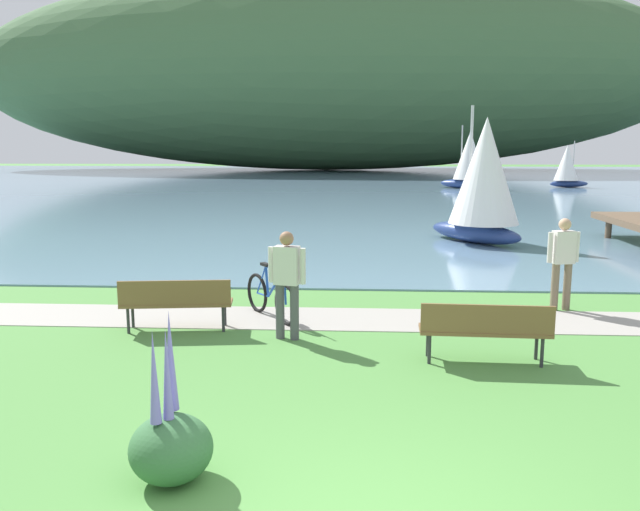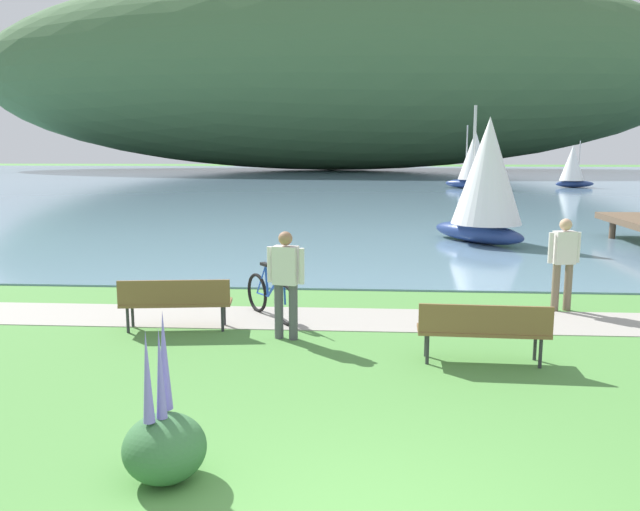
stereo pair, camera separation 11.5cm
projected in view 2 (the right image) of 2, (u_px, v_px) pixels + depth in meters
name	position (u px, v px, depth m)	size (l,w,h in m)	color
bay_water	(364.00, 182.00, 52.85)	(180.00, 80.00, 0.04)	#6B8EA8
distant_hillside	(331.00, 72.00, 76.92)	(86.83, 28.00, 23.26)	#42663D
shoreline_path	(363.00, 319.00, 11.28)	(60.00, 1.50, 0.01)	#A39E93
park_bench_near_camera	(175.00, 300.00, 10.53)	(1.85, 0.70, 0.88)	brown
park_bench_further_along	(483.00, 328.00, 8.91)	(1.82, 0.55, 0.88)	brown
bicycle_leaning_near_bench	(271.00, 296.00, 11.30)	(1.09, 1.47, 1.01)	black
person_at_shoreline	(564.00, 258.00, 11.74)	(0.60, 0.29, 1.71)	#72604C
person_on_the_grass	(286.00, 278.00, 10.01)	(0.60, 0.30, 1.71)	#4C4C51
echium_bush_closest_to_camera	(164.00, 442.00, 5.82)	(0.76, 0.76, 1.55)	#386B3D
sailboat_nearest_to_shore	(573.00, 166.00, 45.84)	(2.88, 1.86, 3.29)	navy
sailboat_mid_bay	(474.00, 159.00, 44.34)	(3.60, 3.29, 4.35)	navy
sailboat_far_off	(487.00, 179.00, 19.41)	(3.13, 3.47, 4.17)	navy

